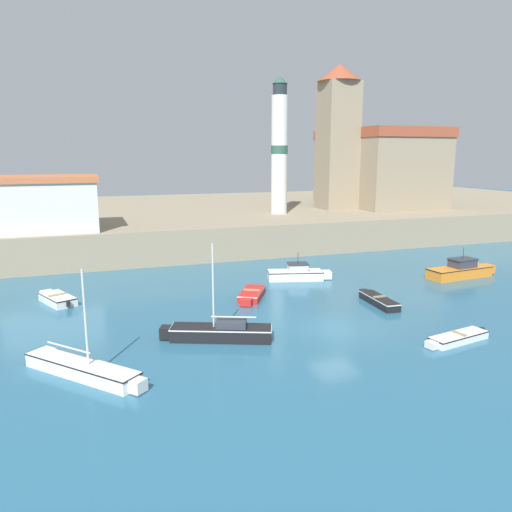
{
  "coord_description": "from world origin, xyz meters",
  "views": [
    {
      "loc": [
        -13.2,
        -24.04,
        9.76
      ],
      "look_at": [
        -0.61,
        11.76,
        2.0
      ],
      "focal_mm": 35.0,
      "sensor_mm": 36.0,
      "label": 1
    }
  ],
  "objects_px": {
    "dinghy_white_4": "(57,299)",
    "harbor_shed_near_wharf": "(47,203)",
    "sailboat_white_7": "(83,369)",
    "dinghy_white_2": "(457,338)",
    "motorboat_orange_0": "(461,270)",
    "motorboat_white_5": "(297,273)",
    "sailboat_black_1": "(220,332)",
    "dinghy_red_6": "(252,294)",
    "church": "(372,163)",
    "lighthouse": "(279,148)",
    "dinghy_black_3": "(378,300)"
  },
  "relations": [
    {
      "from": "dinghy_white_2",
      "to": "harbor_shed_near_wharf",
      "type": "bearing_deg",
      "value": 127.72
    },
    {
      "from": "dinghy_white_2",
      "to": "dinghy_white_4",
      "type": "height_order",
      "value": "dinghy_white_4"
    },
    {
      "from": "dinghy_black_3",
      "to": "dinghy_white_4",
      "type": "relative_size",
      "value": 1.09
    },
    {
      "from": "dinghy_white_4",
      "to": "sailboat_black_1",
      "type": "bearing_deg",
      "value": -50.0
    },
    {
      "from": "dinghy_white_4",
      "to": "sailboat_white_7",
      "type": "xyz_separation_m",
      "value": [
        1.55,
        -12.47,
        0.07
      ]
    },
    {
      "from": "sailboat_black_1",
      "to": "dinghy_white_2",
      "type": "distance_m",
      "value": 12.62
    },
    {
      "from": "sailboat_black_1",
      "to": "sailboat_white_7",
      "type": "xyz_separation_m",
      "value": [
        -6.94,
        -2.34,
        -0.08
      ]
    },
    {
      "from": "dinghy_black_3",
      "to": "church",
      "type": "bearing_deg",
      "value": 59.0
    },
    {
      "from": "dinghy_white_2",
      "to": "lighthouse",
      "type": "distance_m",
      "value": 34.12
    },
    {
      "from": "dinghy_white_2",
      "to": "sailboat_white_7",
      "type": "relative_size",
      "value": 0.76
    },
    {
      "from": "dinghy_white_4",
      "to": "church",
      "type": "relative_size",
      "value": 0.23
    },
    {
      "from": "dinghy_black_3",
      "to": "harbor_shed_near_wharf",
      "type": "height_order",
      "value": "harbor_shed_near_wharf"
    },
    {
      "from": "dinghy_white_4",
      "to": "harbor_shed_near_wharf",
      "type": "xyz_separation_m",
      "value": [
        -0.87,
        12.73,
        5.26
      ]
    },
    {
      "from": "sailboat_black_1",
      "to": "church",
      "type": "relative_size",
      "value": 0.35
    },
    {
      "from": "sailboat_black_1",
      "to": "dinghy_white_4",
      "type": "height_order",
      "value": "sailboat_black_1"
    },
    {
      "from": "church",
      "to": "dinghy_red_6",
      "type": "bearing_deg",
      "value": -134.68
    },
    {
      "from": "dinghy_white_2",
      "to": "motorboat_white_5",
      "type": "height_order",
      "value": "motorboat_white_5"
    },
    {
      "from": "dinghy_white_2",
      "to": "dinghy_white_4",
      "type": "xyz_separation_m",
      "value": [
        -20.28,
        14.62,
        0.07
      ]
    },
    {
      "from": "harbor_shed_near_wharf",
      "to": "sailboat_white_7",
      "type": "bearing_deg",
      "value": -84.51
    },
    {
      "from": "motorboat_white_5",
      "to": "church",
      "type": "relative_size",
      "value": 0.31
    },
    {
      "from": "sailboat_black_1",
      "to": "harbor_shed_near_wharf",
      "type": "height_order",
      "value": "harbor_shed_near_wharf"
    },
    {
      "from": "lighthouse",
      "to": "harbor_shed_near_wharf",
      "type": "distance_m",
      "value": 25.01
    },
    {
      "from": "dinghy_black_3",
      "to": "motorboat_orange_0",
      "type": "bearing_deg",
      "value": 22.02
    },
    {
      "from": "motorboat_white_5",
      "to": "sailboat_black_1",
      "type": "bearing_deg",
      "value": -131.05
    },
    {
      "from": "dinghy_red_6",
      "to": "lighthouse",
      "type": "bearing_deg",
      "value": 63.54
    },
    {
      "from": "dinghy_white_4",
      "to": "church",
      "type": "distance_m",
      "value": 44.9
    },
    {
      "from": "motorboat_white_5",
      "to": "dinghy_red_6",
      "type": "bearing_deg",
      "value": -143.51
    },
    {
      "from": "sailboat_black_1",
      "to": "dinghy_white_4",
      "type": "bearing_deg",
      "value": 130.0
    },
    {
      "from": "sailboat_white_7",
      "to": "dinghy_white_2",
      "type": "bearing_deg",
      "value": -6.56
    },
    {
      "from": "lighthouse",
      "to": "motorboat_white_5",
      "type": "bearing_deg",
      "value": -107.22
    },
    {
      "from": "dinghy_white_2",
      "to": "harbor_shed_near_wharf",
      "type": "height_order",
      "value": "harbor_shed_near_wharf"
    },
    {
      "from": "sailboat_black_1",
      "to": "lighthouse",
      "type": "bearing_deg",
      "value": 62.35
    },
    {
      "from": "dinghy_white_2",
      "to": "dinghy_white_4",
      "type": "bearing_deg",
      "value": 144.21
    },
    {
      "from": "dinghy_white_4",
      "to": "motorboat_white_5",
      "type": "distance_m",
      "value": 17.78
    },
    {
      "from": "motorboat_orange_0",
      "to": "motorboat_white_5",
      "type": "xyz_separation_m",
      "value": [
        -12.82,
        3.69,
        -0.08
      ]
    },
    {
      "from": "motorboat_white_5",
      "to": "harbor_shed_near_wharf",
      "type": "relative_size",
      "value": 0.59
    },
    {
      "from": "motorboat_orange_0",
      "to": "dinghy_black_3",
      "type": "height_order",
      "value": "motorboat_orange_0"
    },
    {
      "from": "lighthouse",
      "to": "motorboat_orange_0",
      "type": "bearing_deg",
      "value": -70.43
    },
    {
      "from": "dinghy_red_6",
      "to": "church",
      "type": "xyz_separation_m",
      "value": [
        25.37,
        25.65,
        8.42
      ]
    },
    {
      "from": "lighthouse",
      "to": "dinghy_red_6",
      "type": "bearing_deg",
      "value": -116.46
    },
    {
      "from": "motorboat_white_5",
      "to": "harbor_shed_near_wharf",
      "type": "height_order",
      "value": "harbor_shed_near_wharf"
    },
    {
      "from": "motorboat_white_5",
      "to": "dinghy_white_2",
      "type": "bearing_deg",
      "value": -80.58
    },
    {
      "from": "motorboat_orange_0",
      "to": "dinghy_white_4",
      "type": "bearing_deg",
      "value": 174.09
    },
    {
      "from": "motorboat_orange_0",
      "to": "sailboat_black_1",
      "type": "xyz_separation_m",
      "value": [
        -22.09,
        -6.96,
        -0.11
      ]
    },
    {
      "from": "motorboat_orange_0",
      "to": "harbor_shed_near_wharf",
      "type": "bearing_deg",
      "value": 153.19
    },
    {
      "from": "motorboat_orange_0",
      "to": "lighthouse",
      "type": "relative_size",
      "value": 0.43
    },
    {
      "from": "sailboat_white_7",
      "to": "lighthouse",
      "type": "height_order",
      "value": "lighthouse"
    },
    {
      "from": "sailboat_white_7",
      "to": "lighthouse",
      "type": "bearing_deg",
      "value": 54.52
    },
    {
      "from": "motorboat_white_5",
      "to": "harbor_shed_near_wharf",
      "type": "distance_m",
      "value": 22.85
    },
    {
      "from": "motorboat_orange_0",
      "to": "lighthouse",
      "type": "distance_m",
      "value": 24.35
    }
  ]
}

